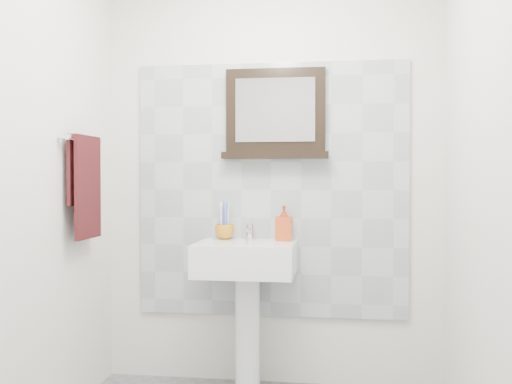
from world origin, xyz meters
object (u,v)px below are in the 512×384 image
toothbrush_cup (225,232)px  hand_towel (85,179)px  soap_dispenser (284,223)px  framed_mirror (276,116)px  pedestal_sink (246,275)px

toothbrush_cup → hand_towel: bearing=-147.9°
toothbrush_cup → soap_dispenser: bearing=-3.0°
soap_dispenser → hand_towel: 1.13m
toothbrush_cup → hand_towel: size_ratio=0.21×
toothbrush_cup → hand_towel: hand_towel is taller
soap_dispenser → framed_mirror: framed_mirror is taller
pedestal_sink → framed_mirror: bearing=52.1°
pedestal_sink → hand_towel: (-0.83, -0.28, 0.54)m
toothbrush_cup → pedestal_sink: bearing=-43.1°
pedestal_sink → soap_dispenser: bearing=31.4°
toothbrush_cup → hand_towel: (-0.67, -0.42, 0.31)m
framed_mirror → pedestal_sink: bearing=-127.9°
toothbrush_cup → soap_dispenser: 0.36m
pedestal_sink → toothbrush_cup: 0.31m
soap_dispenser → framed_mirror: (-0.06, 0.06, 0.62)m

